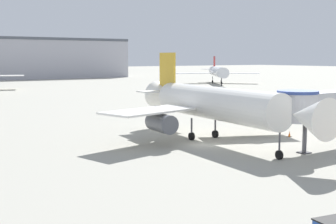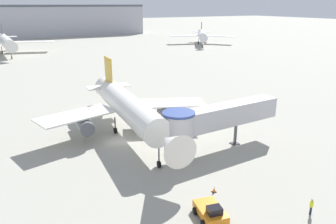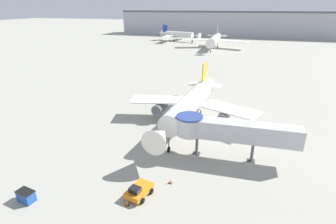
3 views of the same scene
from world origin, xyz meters
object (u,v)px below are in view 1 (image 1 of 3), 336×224
(jet_bridge, at_px, (332,104))
(traffic_cone_starboard_wing, at_px, (289,134))
(main_airplane, at_px, (213,104))
(background_jet_red_tail, at_px, (218,72))

(jet_bridge, bearing_deg, traffic_cone_starboard_wing, 73.61)
(jet_bridge, bearing_deg, main_airplane, 125.76)
(jet_bridge, relative_size, background_jet_red_tail, 0.62)
(jet_bridge, distance_m, traffic_cone_starboard_wing, 8.83)
(main_airplane, distance_m, traffic_cone_starboard_wing, 10.98)
(main_airplane, bearing_deg, traffic_cone_starboard_wing, -11.17)
(traffic_cone_starboard_wing, bearing_deg, jet_bridge, -103.52)
(main_airplane, distance_m, background_jet_red_tail, 120.92)
(main_airplane, height_order, background_jet_red_tail, main_airplane)
(main_airplane, xyz_separation_m, traffic_cone_starboard_wing, (9.86, -2.68, -4.02))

